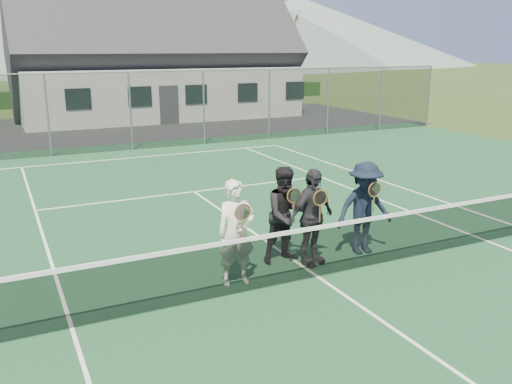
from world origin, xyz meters
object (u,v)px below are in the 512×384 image
player_a (236,233)px  player_b (286,215)px  player_c (312,217)px  tennis_net (318,249)px  clubhouse (155,46)px  player_d (364,208)px

player_a → player_b: size_ratio=1.00×
player_a → player_c: size_ratio=1.00×
tennis_net → player_c: 0.72m
tennis_net → clubhouse: (4.00, 24.00, 3.45)m
clubhouse → player_d: (-2.58, -23.37, -3.07)m
player_b → player_c: bearing=-45.7°
tennis_net → player_c: player_c is taller
player_a → player_d: size_ratio=1.00×
clubhouse → player_a: (-5.37, -23.60, -3.07)m
clubhouse → player_c: size_ratio=8.67×
player_b → tennis_net: bearing=-81.8°
clubhouse → player_c: (-3.80, -23.42, -3.07)m
player_a → clubhouse: bearing=77.2°
clubhouse → player_b: size_ratio=8.67×
tennis_net → player_b: bearing=98.2°
player_a → player_b: bearing=22.8°
player_a → player_b: (1.24, 0.52, -0.00)m
player_a → player_d: (2.79, 0.23, -0.00)m
player_c → tennis_net: bearing=-109.3°
tennis_net → player_d: bearing=23.8°
tennis_net → player_b: 1.00m
tennis_net → player_d: (1.42, 0.63, 0.38)m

